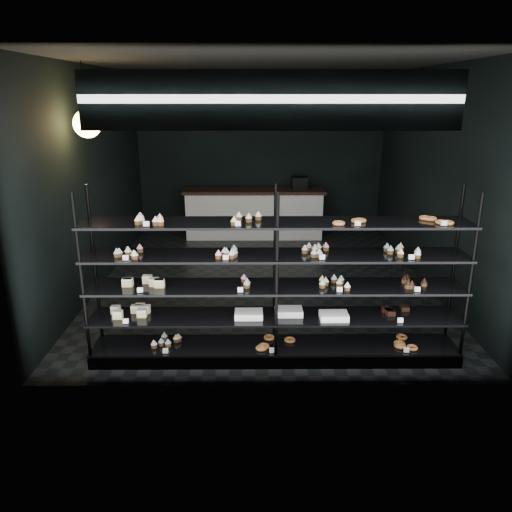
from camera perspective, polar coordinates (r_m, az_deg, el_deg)
room at (r=7.49m, az=0.87°, el=8.81°), size 5.01×6.01×3.20m
display_shelf at (r=5.40m, az=1.96°, el=-5.71°), size 4.00×0.50×1.91m
signage at (r=4.46m, az=1.79°, el=17.33°), size 3.30×0.05×0.50m
pendant_lamp at (r=6.67m, az=-18.75°, el=14.11°), size 0.34×0.34×0.90m
service_counter at (r=10.15m, az=-0.14°, el=4.98°), size 2.82×0.65×1.23m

